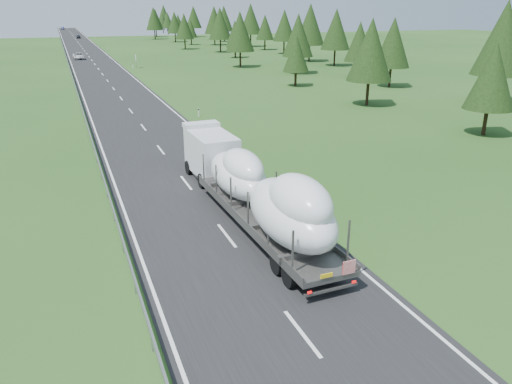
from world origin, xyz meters
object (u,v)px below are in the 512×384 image
object	(u,v)px
boat_truck	(253,184)
distant_car_dark	(78,37)
distant_van	(79,56)
distant_car_blue	(63,28)
highway_sign	(136,59)

from	to	relation	value
boat_truck	distant_car_dark	xyz separation A→B (m)	(-0.56, 187.68, -1.63)
boat_truck	distant_van	world-z (taller)	boat_truck
distant_van	distant_car_blue	bearing A→B (deg)	87.72
distant_car_blue	boat_truck	bearing A→B (deg)	-85.43
highway_sign	boat_truck	size ratio (longest dim) A/B	0.13
highway_sign	boat_truck	xyz separation A→B (m)	(-5.31, -78.95, 0.48)
boat_truck	distant_car_dark	bearing A→B (deg)	90.17
boat_truck	distant_car_blue	size ratio (longest dim) A/B	4.60
highway_sign	distant_van	bearing A→B (deg)	113.45
distant_car_dark	distant_van	bearing A→B (deg)	-89.16
highway_sign	boat_truck	distance (m)	79.13
boat_truck	distant_car_dark	world-z (taller)	boat_truck
boat_truck	distant_car_dark	size ratio (longest dim) A/B	4.98
distant_car_dark	highway_sign	bearing A→B (deg)	-83.47
highway_sign	distant_van	xyz separation A→B (m)	(-9.77, 22.52, -1.08)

